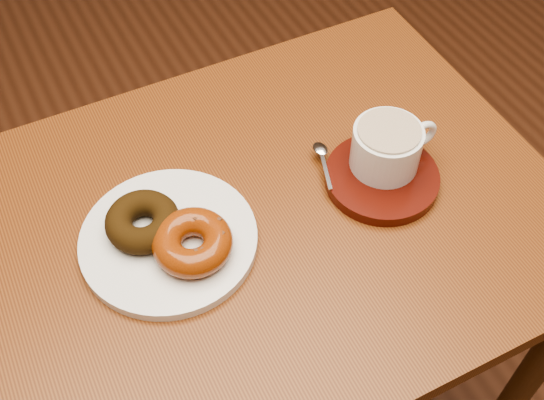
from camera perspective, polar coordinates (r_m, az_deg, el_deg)
name	(u,v)px	position (r m, az deg, el deg)	size (l,w,h in m)	color
ground	(360,377)	(1.63, 7.39, -14.44)	(6.00, 6.00, 0.00)	#532C1A
cafe_table	(260,265)	(1.00, -1.02, -5.45)	(0.82, 0.62, 0.76)	brown
donut_plate	(169,240)	(0.88, -8.64, -3.31)	(0.23, 0.23, 0.01)	silver
donut_cinnamon	(143,222)	(0.87, -10.78, -1.79)	(0.09, 0.09, 0.03)	black
donut_caramel	(192,242)	(0.84, -6.67, -3.54)	(0.11, 0.11, 0.04)	#7F350D
saucer	(382,178)	(0.94, 9.17, 1.84)	(0.16, 0.16, 0.02)	#3D0E08
coffee_cup	(387,147)	(0.92, 9.64, 4.43)	(0.12, 0.09, 0.07)	silver
teaspoon	(321,153)	(0.95, 4.15, 3.94)	(0.04, 0.08, 0.01)	silver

